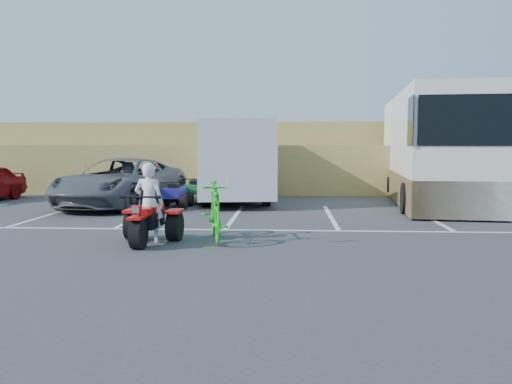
# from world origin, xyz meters

# --- Properties ---
(ground) EXTENTS (100.00, 100.00, 0.00)m
(ground) POSITION_xyz_m (0.00, 0.00, 0.00)
(ground) COLOR #37373A
(ground) RESTS_ON ground
(parking_stripes) EXTENTS (28.00, 5.16, 0.01)m
(parking_stripes) POSITION_xyz_m (0.87, 4.07, 0.00)
(parking_stripes) COLOR white
(parking_stripes) RESTS_ON ground
(grass_embankment) EXTENTS (40.00, 8.50, 3.10)m
(grass_embankment) POSITION_xyz_m (0.00, 15.48, 1.42)
(grass_embankment) COLOR olive
(grass_embankment) RESTS_ON ground
(red_trike_atv) EXTENTS (1.30, 1.68, 1.05)m
(red_trike_atv) POSITION_xyz_m (-1.38, 0.51, 0.00)
(red_trike_atv) COLOR #BE0C0A
(red_trike_atv) RESTS_ON ground
(rider) EXTENTS (0.63, 0.43, 1.66)m
(rider) POSITION_xyz_m (-1.37, 0.66, 0.83)
(rider) COLOR white
(rider) RESTS_ON ground
(green_dirt_bike) EXTENTS (1.00, 2.17, 1.26)m
(green_dirt_bike) POSITION_xyz_m (-0.05, 1.04, 0.63)
(green_dirt_bike) COLOR #14BF19
(green_dirt_bike) RESTS_ON ground
(grey_pickup) EXTENTS (3.63, 6.06, 1.58)m
(grey_pickup) POSITION_xyz_m (-4.00, 7.16, 0.79)
(grey_pickup) COLOR #4F5358
(grey_pickup) RESTS_ON ground
(cargo_trailer) EXTENTS (3.19, 6.31, 2.82)m
(cargo_trailer) POSITION_xyz_m (-0.43, 8.84, 1.53)
(cargo_trailer) COLOR silver
(cargo_trailer) RESTS_ON ground
(rv_motorhome) EXTENTS (3.60, 10.47, 3.69)m
(rv_motorhome) POSITION_xyz_m (6.55, 9.17, 1.60)
(rv_motorhome) COLOR silver
(rv_motorhome) RESTS_ON ground
(quad_atv_blue) EXTENTS (1.05, 1.38, 0.88)m
(quad_atv_blue) POSITION_xyz_m (-2.17, 6.83, 0.00)
(quad_atv_blue) COLOR navy
(quad_atv_blue) RESTS_ON ground
(quad_atv_green) EXTENTS (1.11, 1.44, 0.91)m
(quad_atv_green) POSITION_xyz_m (-1.69, 8.08, 0.00)
(quad_atv_green) COLOR #145924
(quad_atv_green) RESTS_ON ground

